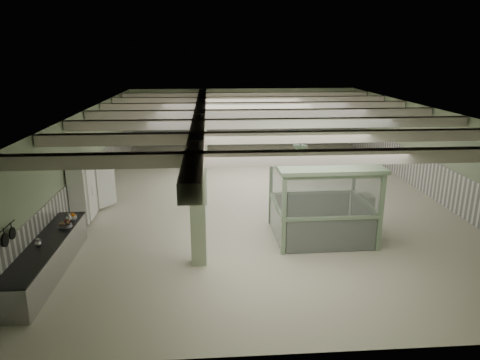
{
  "coord_description": "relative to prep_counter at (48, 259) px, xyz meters",
  "views": [
    {
      "loc": [
        -2.12,
        -17.07,
        5.77
      ],
      "look_at": [
        -1.06,
        -2.18,
        1.3
      ],
      "focal_mm": 32.0,
      "sensor_mm": 36.0,
      "label": 1
    }
  ],
  "objects": [
    {
      "name": "column_b",
      "position": [
        4.04,
        5.36,
        1.34
      ],
      "size": [
        0.42,
        0.42,
        3.6
      ],
      "primitive_type": "cube",
      "color": "#AEC19C",
      "rests_on": "floor"
    },
    {
      "name": "wall_front",
      "position": [
        6.54,
        -3.64,
        1.34
      ],
      "size": [
        14.0,
        0.02,
        3.6
      ],
      "primitive_type": "cube",
      "color": "#97AB89",
      "rests_on": "floor"
    },
    {
      "name": "orange_bowl",
      "position": [
        0.18,
        1.73,
        0.49
      ],
      "size": [
        0.36,
        0.36,
        0.1
      ],
      "primitive_type": "cylinder",
      "rotation": [
        0.0,
        0.0,
        -0.34
      ],
      "color": "#B2B2B7",
      "rests_on": "prep_counter"
    },
    {
      "name": "column_c",
      "position": [
        4.04,
        10.36,
        1.34
      ],
      "size": [
        0.42,
        0.42,
        3.6
      ],
      "primitive_type": "cube",
      "color": "#AEC19C",
      "rests_on": "floor"
    },
    {
      "name": "skillet_near",
      "position": [
        -0.34,
        -1.34,
        1.17
      ],
      "size": [
        0.04,
        0.32,
        0.32
      ],
      "primitive_type": "cylinder",
      "rotation": [
        0.0,
        1.57,
        0.0
      ],
      "color": "black",
      "rests_on": "hook_rail"
    },
    {
      "name": "beam_d",
      "position": [
        6.54,
        6.36,
        2.96
      ],
      "size": [
        13.9,
        0.35,
        0.32
      ],
      "primitive_type": "cube",
      "color": "beige",
      "rests_on": "ceiling"
    },
    {
      "name": "beam_c",
      "position": [
        6.54,
        3.86,
        2.96
      ],
      "size": [
        13.9,
        0.35,
        0.32
      ],
      "primitive_type": "cube",
      "color": "beige",
      "rests_on": "ceiling"
    },
    {
      "name": "wainscot_back",
      "position": [
        6.54,
        16.33,
        0.29
      ],
      "size": [
        13.9,
        0.05,
        1.5
      ],
      "primitive_type": "cube",
      "color": "white",
      "rests_on": "floor"
    },
    {
      "name": "pitcher_far",
      "position": [
        0.17,
        1.48,
        0.58
      ],
      "size": [
        0.26,
        0.27,
        0.28
      ],
      "primitive_type": null,
      "rotation": [
        0.0,
        0.0,
        -0.37
      ],
      "color": "#A9A9AE",
      "rests_on": "prep_counter"
    },
    {
      "name": "guard_booth",
      "position": [
        7.94,
        1.96,
        1.26
      ],
      "size": [
        3.19,
        2.71,
        2.54
      ],
      "rotation": [
        0.0,
        0.0,
        0.01
      ],
      "color": "#88A584",
      "rests_on": "floor"
    },
    {
      "name": "hook_rail",
      "position": [
        -0.39,
        -1.24,
        1.39
      ],
      "size": [
        0.02,
        1.2,
        0.02
      ],
      "primitive_type": "cylinder",
      "rotation": [
        1.57,
        0.0,
        0.0
      ],
      "color": "black",
      "rests_on": "wall_left"
    },
    {
      "name": "wainscot_right",
      "position": [
        13.52,
        6.36,
        0.29
      ],
      "size": [
        0.05,
        19.9,
        1.5
      ],
      "primitive_type": "cube",
      "color": "white",
      "rests_on": "floor"
    },
    {
      "name": "column_d",
      "position": [
        4.04,
        14.36,
        1.34
      ],
      "size": [
        0.42,
        0.42,
        3.6
      ],
      "primitive_type": "cube",
      "color": "#AEC19C",
      "rests_on": "floor"
    },
    {
      "name": "pendant_mid",
      "position": [
        7.04,
        6.86,
        2.59
      ],
      "size": [
        0.44,
        0.44,
        0.22
      ],
      "primitive_type": "cone",
      "rotation": [
        3.14,
        0.0,
        0.0
      ],
      "color": "#354332",
      "rests_on": "ceiling"
    },
    {
      "name": "prep_counter",
      "position": [
        0.0,
        0.0,
        0.0
      ],
      "size": [
        0.82,
        4.66,
        0.91
      ],
      "color": "#A9A9AE",
      "rests_on": "floor"
    },
    {
      "name": "wall_back",
      "position": [
        6.54,
        16.36,
        1.34
      ],
      "size": [
        14.0,
        0.02,
        3.6
      ],
      "primitive_type": "cube",
      "color": "#97AB89",
      "rests_on": "floor"
    },
    {
      "name": "wall_right",
      "position": [
        13.54,
        6.36,
        1.34
      ],
      "size": [
        0.02,
        20.0,
        3.6
      ],
      "primitive_type": "cube",
      "color": "#97AB89",
      "rests_on": "floor"
    },
    {
      "name": "girder",
      "position": [
        4.04,
        6.36,
        2.92
      ],
      "size": [
        0.45,
        19.9,
        0.4
      ],
      "primitive_type": "cube",
      "color": "beige",
      "rests_on": "ceiling"
    },
    {
      "name": "floor",
      "position": [
        6.54,
        6.36,
        -0.46
      ],
      "size": [
        20.0,
        20.0,
        0.0
      ],
      "primitive_type": "plane",
      "color": "beige",
      "rests_on": "ground"
    },
    {
      "name": "walkin_cooler",
      "position": [
        -0.08,
        4.39,
        0.57
      ],
      "size": [
        0.98,
        2.26,
        2.07
      ],
      "color": "white",
      "rests_on": "floor"
    },
    {
      "name": "column_a",
      "position": [
        4.04,
        0.36,
        1.34
      ],
      "size": [
        0.42,
        0.42,
        3.6
      ],
      "primitive_type": "cube",
      "color": "#AEC19C",
      "rests_on": "floor"
    },
    {
      "name": "beam_e",
      "position": [
        6.54,
        8.86,
        2.96
      ],
      "size": [
        13.9,
        0.35,
        0.32
      ],
      "primitive_type": "cube",
      "color": "beige",
      "rests_on": "ceiling"
    },
    {
      "name": "wainscot_left",
      "position": [
        -0.43,
        6.36,
        0.29
      ],
      "size": [
        0.05,
        19.9,
        1.5
      ],
      "primitive_type": "cube",
      "color": "white",
      "rests_on": "floor"
    },
    {
      "name": "beam_g",
      "position": [
        6.54,
        13.86,
        2.96
      ],
      "size": [
        13.9,
        0.35,
        0.32
      ],
      "primitive_type": "cube",
      "color": "beige",
      "rests_on": "ceiling"
    },
    {
      "name": "filing_cabinet",
      "position": [
        9.62,
        2.46,
        0.14
      ],
      "size": [
        0.4,
        0.56,
        1.2
      ],
      "primitive_type": "cube",
      "rotation": [
        0.0,
        0.0,
        -0.03
      ],
      "color": "#5E6150",
      "rests_on": "floor"
    },
    {
      "name": "beam_f",
      "position": [
        6.54,
        11.36,
        2.96
      ],
      "size": [
        13.9,
        0.35,
        0.32
      ],
      "primitive_type": "cube",
      "color": "beige",
      "rests_on": "ceiling"
    },
    {
      "name": "beam_b",
      "position": [
        6.54,
        1.36,
        2.96
      ],
      "size": [
        13.9,
        0.35,
        0.32
      ],
      "primitive_type": "cube",
      "color": "beige",
      "rests_on": "ceiling"
    },
    {
      "name": "skillet_far",
      "position": [
        -0.34,
        -0.96,
        1.17
      ],
      "size": [
        0.04,
        0.29,
        0.29
      ],
      "primitive_type": "cylinder",
      "rotation": [
        0.0,
        1.57,
        0.0
      ],
      "color": "black",
      "rests_on": "hook_rail"
    },
    {
      "name": "wall_left",
      "position": [
        -0.46,
        6.36,
        1.34
      ],
      "size": [
        0.02,
        20.0,
        3.6
      ],
      "primitive_type": "cube",
      "color": "#97AB89",
      "rests_on": "floor"
    },
    {
      "name": "pitcher_near",
      "position": [
        -0.09,
        -0.24,
        0.56
      ],
      "size": [
        0.21,
        0.23,
        0.25
      ],
      "primitive_type": null,
      "rotation": [
        0.0,
        0.0,
        0.22
      ],
      "color": "#A9A9AE",
      "rests_on": "prep_counter"
    },
    {
      "name": "ceiling",
      "position": [
        6.54,
        6.36,
        3.14
      ],
      "size": [
        14.0,
        20.0,
        0.02
      ],
      "primitive_type": "cube",
      "color": "silver",
      "rests_on": "wall_back"
    },
    {
      "name": "pendant_back",
      "position": [
        7.04,
        11.86,
        2.59
      ],
      "size": [
        0.44,
        0.44,
        0.22
      ],
      "primitive_type": "cone",
      "rotation": [
        3.14,
        0.0,
        0.0
      ],
      "color": "#354332",
      "rests_on": "ceiling"
    },
    {
      "name": "veg_colander",
      "position": [
        0.18,
        1.07,
        0.53
      ],
      "size": [
        0.42,
        0.42,
        0.19
      ],
      "primitive_type": null,
      "rotation": [
        0.0,
        0.0,
        0.01
      ],
      "color": "#46464C",
      "rests_on": "prep_counter"
    },
    {
      "name": "beam_a",
      "position": [
        6.54,
        -1.14,
        2.96
      ],
      "size": [
        13.9,
        0.35,
        0.32
      ],
      "primitive_type": "cube",
      "color": "beige",
      "rests_on": "ceiling"
    },
    {
      "name": "pendant_front",
      "position": [
        7.04,
        1.36,
        2.59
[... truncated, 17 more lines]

